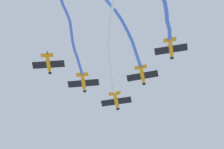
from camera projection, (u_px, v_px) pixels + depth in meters
The scene contains 8 objects.
airplane_lead at pixel (116, 101), 100.92m from camera, with size 6.18×8.17×2.02m.
smoke_trail_lead at pixel (113, 35), 91.11m from camera, with size 33.08×4.23×1.22m.
airplane_left_wing at pixel (83, 83), 97.93m from camera, with size 6.09×8.11×2.02m.
smoke_trail_left_wing at pixel (72, 36), 91.22m from camera, with size 21.21×5.19×1.59m.
airplane_right_wing at pixel (142, 75), 97.12m from camera, with size 6.21×8.18×2.02m.
smoke_trail_right_wing at pixel (120, 22), 90.39m from camera, with size 22.45×13.33×2.43m.
airplane_slot at pixel (49, 64), 94.68m from camera, with size 6.06×8.09×2.02m.
airplane_trail at pixel (171, 49), 92.81m from camera, with size 6.19×8.17×2.02m.
Camera 1 is at (62.32, -7.34, 5.90)m, focal length 61.49 mm.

